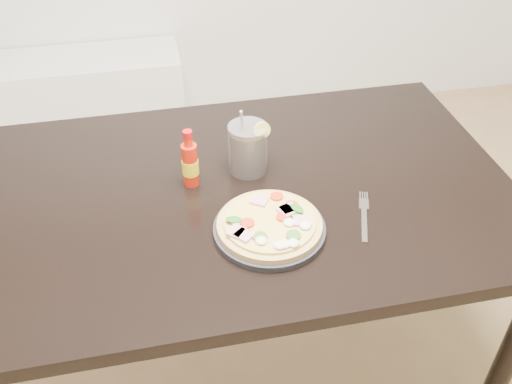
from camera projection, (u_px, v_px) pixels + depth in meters
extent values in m
cube|color=black|center=(247.00, 194.00, 1.50)|extent=(1.40, 0.90, 0.04)
cylinder|color=black|center=(507.00, 359.00, 1.54)|extent=(0.06, 0.06, 0.71)
cylinder|color=black|center=(41.00, 233.00, 1.93)|extent=(0.06, 0.06, 0.71)
cylinder|color=black|center=(395.00, 186.00, 2.14)|extent=(0.06, 0.06, 0.71)
cylinder|color=black|center=(269.00, 229.00, 1.35)|extent=(0.27, 0.27, 0.02)
cylinder|color=tan|center=(269.00, 225.00, 1.34)|extent=(0.25, 0.25, 0.01)
cylinder|color=#D8CC5D|center=(270.00, 221.00, 1.34)|extent=(0.22, 0.22, 0.01)
cube|color=pink|center=(244.00, 235.00, 1.29)|extent=(0.05, 0.05, 0.01)
cube|color=pink|center=(302.00, 221.00, 1.33)|extent=(0.04, 0.04, 0.01)
cube|color=pink|center=(236.00, 232.00, 1.30)|extent=(0.05, 0.05, 0.01)
cube|color=pink|center=(288.00, 209.00, 1.36)|extent=(0.05, 0.05, 0.01)
cube|color=pink|center=(259.00, 201.00, 1.39)|extent=(0.05, 0.05, 0.01)
cube|color=pink|center=(286.00, 210.00, 1.36)|extent=(0.05, 0.05, 0.01)
cylinder|color=red|center=(245.00, 234.00, 1.29)|extent=(0.03, 0.03, 0.01)
cylinder|color=red|center=(248.00, 223.00, 1.32)|extent=(0.03, 0.03, 0.01)
cylinder|color=red|center=(292.00, 205.00, 1.37)|extent=(0.03, 0.03, 0.01)
cylinder|color=red|center=(301.00, 221.00, 1.33)|extent=(0.03, 0.03, 0.01)
cylinder|color=red|center=(283.00, 217.00, 1.34)|extent=(0.03, 0.03, 0.01)
cylinder|color=red|center=(277.00, 196.00, 1.40)|extent=(0.03, 0.03, 0.01)
cylinder|color=#3E7226|center=(293.00, 235.00, 1.29)|extent=(0.03, 0.03, 0.01)
cylinder|color=#3E7226|center=(295.00, 213.00, 1.35)|extent=(0.03, 0.03, 0.01)
cylinder|color=#3E7226|center=(260.00, 237.00, 1.29)|extent=(0.03, 0.03, 0.01)
ellipsoid|color=white|center=(237.00, 221.00, 1.33)|extent=(0.03, 0.03, 0.01)
ellipsoid|color=white|center=(280.00, 245.00, 1.26)|extent=(0.03, 0.03, 0.01)
ellipsoid|color=white|center=(293.00, 243.00, 1.27)|extent=(0.03, 0.03, 0.01)
ellipsoid|color=white|center=(284.00, 244.00, 1.27)|extent=(0.03, 0.03, 0.01)
ellipsoid|color=white|center=(261.00, 241.00, 1.28)|extent=(0.03, 0.03, 0.01)
ellipsoid|color=white|center=(305.00, 226.00, 1.31)|extent=(0.03, 0.03, 0.01)
ellipsoid|color=white|center=(289.00, 222.00, 1.32)|extent=(0.03, 0.03, 0.01)
ellipsoid|color=#266919|center=(234.00, 219.00, 1.32)|extent=(0.04, 0.03, 0.00)
ellipsoid|color=#266919|center=(297.00, 208.00, 1.35)|extent=(0.04, 0.05, 0.00)
cylinder|color=red|center=(190.00, 165.00, 1.47)|extent=(0.05, 0.05, 0.12)
cylinder|color=yellow|center=(190.00, 167.00, 1.47)|extent=(0.04, 0.04, 0.04)
cylinder|color=red|center=(188.00, 141.00, 1.42)|extent=(0.02, 0.02, 0.03)
cylinder|color=red|center=(188.00, 134.00, 1.41)|extent=(0.02, 0.02, 0.02)
cylinder|color=black|center=(248.00, 151.00, 1.52)|extent=(0.10, 0.10, 0.12)
cylinder|color=silver|center=(248.00, 148.00, 1.51)|extent=(0.10, 0.10, 0.14)
cylinder|color=#F2E059|center=(262.00, 130.00, 1.46)|extent=(0.04, 0.01, 0.04)
cylinder|color=#B2B2B7|center=(243.00, 134.00, 1.49)|extent=(0.03, 0.06, 0.17)
cube|color=silver|center=(364.00, 225.00, 1.37)|extent=(0.05, 0.12, 0.00)
cube|color=silver|center=(364.00, 204.00, 1.43)|extent=(0.04, 0.05, 0.00)
cube|color=silver|center=(360.00, 196.00, 1.46)|extent=(0.01, 0.03, 0.00)
cube|color=silver|center=(362.00, 196.00, 1.46)|extent=(0.01, 0.03, 0.00)
cube|color=silver|center=(365.00, 196.00, 1.46)|extent=(0.01, 0.03, 0.00)
cube|color=silver|center=(367.00, 196.00, 1.46)|extent=(0.01, 0.03, 0.00)
cube|color=white|center=(38.00, 110.00, 2.78)|extent=(1.40, 0.34, 0.50)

